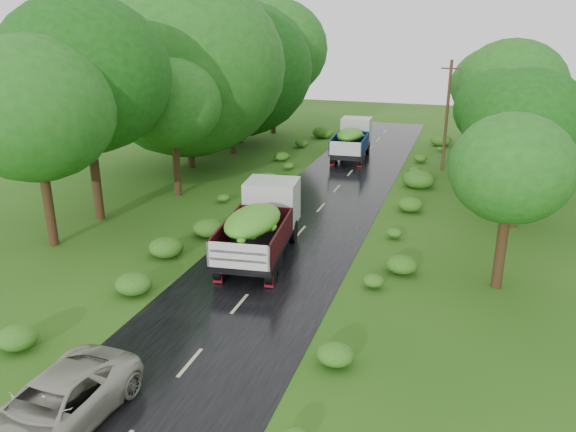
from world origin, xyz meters
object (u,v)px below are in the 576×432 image
at_px(truck_far, 352,138).
at_px(car, 54,407).
at_px(utility_pole, 447,115).
at_px(truck_near, 262,221).

xyz_separation_m(truck_far, car, (-1.05, -32.35, -0.83)).
bearing_deg(car, utility_pole, 77.71).
bearing_deg(utility_pole, truck_near, -111.59).
xyz_separation_m(truck_near, car, (-1.08, -12.38, -0.93)).
height_order(car, utility_pole, utility_pole).
bearing_deg(utility_pole, truck_far, 164.62).
bearing_deg(truck_far, car, -95.13).
relative_size(truck_near, utility_pole, 0.95).
height_order(truck_far, utility_pole, utility_pole).
height_order(truck_near, utility_pole, utility_pole).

